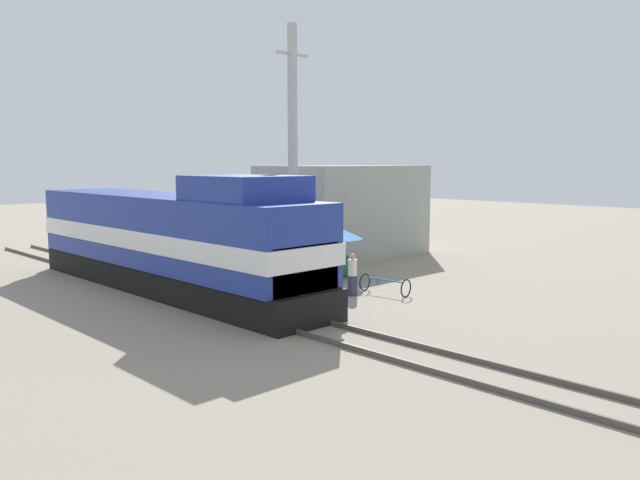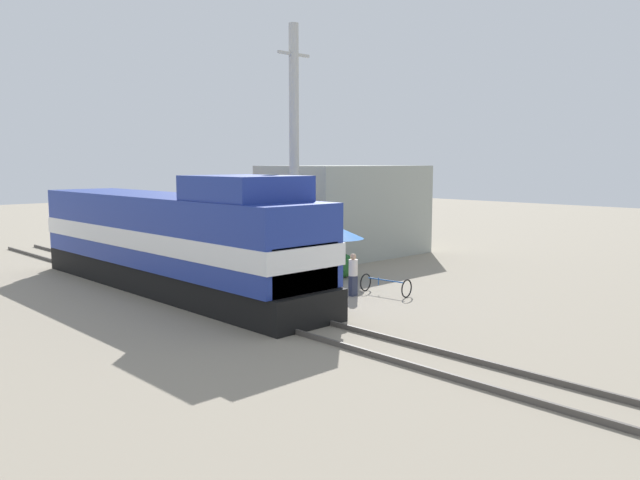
{
  "view_description": "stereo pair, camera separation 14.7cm",
  "coord_description": "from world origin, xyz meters",
  "views": [
    {
      "loc": [
        -12.55,
        -19.29,
        4.95
      ],
      "look_at": [
        1.2,
        -5.21,
        2.51
      ],
      "focal_mm": 35.0,
      "sensor_mm": 36.0,
      "label": 1
    },
    {
      "loc": [
        -12.45,
        -19.39,
        4.95
      ],
      "look_at": [
        1.2,
        -5.21,
        2.51
      ],
      "focal_mm": 35.0,
      "sensor_mm": 36.0,
      "label": 2
    }
  ],
  "objects": [
    {
      "name": "rail_near",
      "position": [
        -0.72,
        0.0,
        0.07
      ],
      "size": [
        0.08,
        37.39,
        0.15
      ],
      "primitive_type": "cube",
      "color": "#4C4742",
      "rests_on": "ground_plane"
    },
    {
      "name": "bicycle",
      "position": [
        5.42,
        -4.41,
        0.36
      ],
      "size": [
        0.89,
        1.98,
        0.69
      ],
      "rotation": [
        0.0,
        0.0,
        -3.04
      ],
      "color": "black",
      "rests_on": "ground_plane"
    },
    {
      "name": "building_block_distant",
      "position": [
        11.77,
        3.81,
        2.4
      ],
      "size": [
        8.25,
        5.44,
        4.81
      ],
      "primitive_type": "cube",
      "color": "#999E93",
      "rests_on": "ground_plane"
    },
    {
      "name": "locomotive",
      "position": [
        0.0,
        1.6,
        1.99
      ],
      "size": [
        3.19,
        16.53,
        4.54
      ],
      "color": "black",
      "rests_on": "ground_plane"
    },
    {
      "name": "utility_pole",
      "position": [
        6.39,
        1.86,
        5.58
      ],
      "size": [
        1.8,
        0.44,
        11.07
      ],
      "color": "#B2B2AD",
      "rests_on": "ground_plane"
    },
    {
      "name": "person_bystander",
      "position": [
        4.33,
        -3.74,
        0.86
      ],
      "size": [
        0.34,
        0.34,
        1.6
      ],
      "color": "#2D3347",
      "rests_on": "ground_plane"
    },
    {
      "name": "vendor_umbrella",
      "position": [
        5.98,
        -1.25,
        2.07
      ],
      "size": [
        2.28,
        2.28,
        2.33
      ],
      "color": "#4C4C4C",
      "rests_on": "ground_plane"
    },
    {
      "name": "ground_plane",
      "position": [
        0.0,
        0.0,
        0.0
      ],
      "size": [
        120.0,
        120.0,
        0.0
      ],
      "primitive_type": "plane",
      "color": "gray"
    },
    {
      "name": "shrub_cluster",
      "position": [
        6.79,
        -0.82,
        0.52
      ],
      "size": [
        1.04,
        1.04,
        1.04
      ],
      "primitive_type": "sphere",
      "color": "#2D722D",
      "rests_on": "ground_plane"
    },
    {
      "name": "rail_far",
      "position": [
        0.72,
        0.0,
        0.07
      ],
      "size": [
        0.08,
        37.39,
        0.15
      ],
      "primitive_type": "cube",
      "color": "#4C4742",
      "rests_on": "ground_plane"
    },
    {
      "name": "billboard_sign",
      "position": [
        4.77,
        5.23,
        2.87
      ],
      "size": [
        2.25,
        0.12,
        3.83
      ],
      "color": "#595959",
      "rests_on": "ground_plane"
    }
  ]
}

